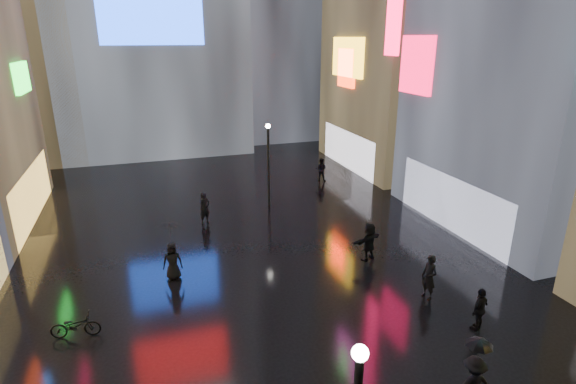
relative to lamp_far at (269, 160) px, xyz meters
name	(u,v)px	position (x,y,z in m)	size (l,w,h in m)	color
ground	(242,233)	(-2.62, -3.73, -2.94)	(140.00, 140.00, 0.00)	black
lamp_far	(269,160)	(0.00, 0.00, 0.00)	(0.30, 0.30, 5.20)	black
pedestrian_2	(472,384)	(0.85, -17.76, -2.06)	(1.14, 0.66, 1.77)	black
pedestrian_3	(480,309)	(3.66, -14.76, -2.11)	(0.98, 0.41, 1.68)	black
pedestrian_4	(173,261)	(-6.55, -7.57, -2.09)	(0.84, 0.55, 1.72)	black
pedestrian_5	(369,242)	(2.47, -8.61, -2.01)	(1.72, 0.55, 1.86)	black
pedestrian_6	(205,208)	(-4.29, -1.72, -2.03)	(0.67, 0.44, 1.84)	black
pedestrian_7	(321,170)	(5.05, 3.70, -2.09)	(0.83, 0.65, 1.70)	black
umbrella_1	(478,349)	(0.85, -17.76, -0.86)	(0.72, 0.72, 0.63)	black
umbrella_2	(170,233)	(-6.55, -7.57, -0.74)	(1.05, 1.08, 0.97)	black
bicycle	(75,326)	(-10.19, -10.63, -2.49)	(0.60, 1.71, 0.90)	black
pedestrian_8	(429,277)	(3.17, -12.39, -2.00)	(0.69, 0.45, 1.89)	black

